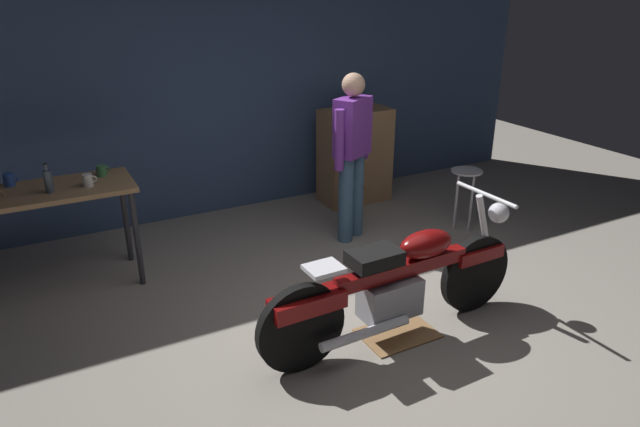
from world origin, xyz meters
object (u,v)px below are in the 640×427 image
object	(u,v)px
motorcycle	(398,282)
mug_green_speckled	(102,171)
person_standing	(352,150)
mug_white_ceramic	(88,180)
mug_blue_enamel	(9,180)
bottle	(48,181)
shop_stool	(466,183)
wooden_dresser	(355,156)

from	to	relation	value
motorcycle	mug_green_speckled	bearing A→B (deg)	127.08
person_standing	mug_green_speckled	world-z (taller)	person_standing
mug_white_ceramic	mug_blue_enamel	size ratio (longest dim) A/B	0.97
mug_white_ceramic	person_standing	bearing A→B (deg)	-4.20
mug_blue_enamel	bottle	size ratio (longest dim) A/B	0.48
person_standing	bottle	world-z (taller)	person_standing
shop_stool	person_standing	bearing A→B (deg)	163.99
wooden_dresser	bottle	bearing A→B (deg)	-167.31
wooden_dresser	mug_blue_enamel	size ratio (longest dim) A/B	9.45
shop_stool	bottle	xyz separation A→B (m)	(-3.88, 0.51, 0.50)
bottle	mug_white_ceramic	bearing A→B (deg)	1.33
mug_green_speckled	mug_blue_enamel	distance (m)	0.71
mug_white_ceramic	bottle	world-z (taller)	bottle
person_standing	shop_stool	distance (m)	1.31
mug_green_speckled	mug_white_ceramic	bearing A→B (deg)	-120.85
wooden_dresser	mug_white_ceramic	size ratio (longest dim) A/B	9.77
person_standing	mug_green_speckled	size ratio (longest dim) A/B	14.62
motorcycle	mug_green_speckled	xyz separation A→B (m)	(-1.66, 2.08, 0.50)
mug_green_speckled	motorcycle	bearing A→B (deg)	-51.54
shop_stool	wooden_dresser	xyz separation A→B (m)	(-0.60, 1.25, 0.05)
person_standing	mug_white_ceramic	xyz separation A→B (m)	(-2.40, 0.18, 0.03)
bottle	wooden_dresser	bearing A→B (deg)	12.69
motorcycle	person_standing	bearing A→B (deg)	68.68
mug_white_ceramic	bottle	xyz separation A→B (m)	(-0.29, -0.01, 0.04)
bottle	mug_blue_enamel	bearing A→B (deg)	130.82
motorcycle	mug_blue_enamel	size ratio (longest dim) A/B	18.82
motorcycle	person_standing	world-z (taller)	person_standing
shop_stool	mug_blue_enamel	world-z (taller)	mug_blue_enamel
shop_stool	bottle	bearing A→B (deg)	172.49
person_standing	shop_stool	bearing A→B (deg)	135.85
mug_white_ceramic	mug_green_speckled	xyz separation A→B (m)	(0.14, 0.23, -0.00)
mug_green_speckled	mug_blue_enamel	bearing A→B (deg)	173.52
mug_green_speckled	shop_stool	bearing A→B (deg)	-12.27
shop_stool	bottle	world-z (taller)	bottle
wooden_dresser	bottle	world-z (taller)	bottle
person_standing	wooden_dresser	size ratio (longest dim) A/B	1.52
wooden_dresser	bottle	distance (m)	3.40
motorcycle	person_standing	xyz separation A→B (m)	(0.61, 1.67, 0.48)
wooden_dresser	bottle	size ratio (longest dim) A/B	4.56
shop_stool	mug_blue_enamel	size ratio (longest dim) A/B	5.50
person_standing	mug_blue_enamel	bearing A→B (deg)	-37.50
motorcycle	wooden_dresser	xyz separation A→B (m)	(1.20, 2.58, 0.10)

